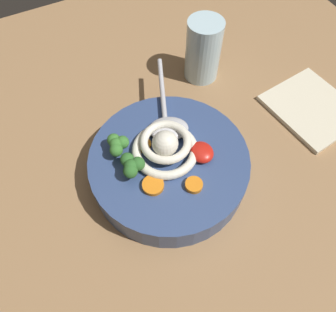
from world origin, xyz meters
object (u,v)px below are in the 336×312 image
object	(u,v)px
drinking_glass	(203,50)
folded_napkin	(312,108)
soup_bowl	(168,164)
soup_spoon	(165,122)
noodle_pile	(165,146)

from	to	relation	value
drinking_glass	folded_napkin	world-z (taller)	drinking_glass
soup_bowl	soup_spoon	world-z (taller)	soup_spoon
soup_spoon	drinking_glass	xyz separation A→B (cm)	(11.27, -13.35, 0.00)
noodle_pile	soup_spoon	distance (cm)	4.75
soup_spoon	drinking_glass	distance (cm)	17.47
soup_bowl	drinking_glass	size ratio (longest dim) A/B	2.06
soup_bowl	soup_spoon	bearing A→B (deg)	-22.92
folded_napkin	drinking_glass	bearing A→B (deg)	38.12
drinking_glass	folded_napkin	distance (cm)	21.93
soup_bowl	drinking_glass	world-z (taller)	drinking_glass
soup_spoon	drinking_glass	size ratio (longest dim) A/B	1.50
soup_bowl	soup_spoon	size ratio (longest dim) A/B	1.37
noodle_pile	folded_napkin	size ratio (longest dim) A/B	0.73
soup_bowl	noodle_pile	world-z (taller)	noodle_pile
drinking_glass	soup_bowl	bearing A→B (deg)	136.53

